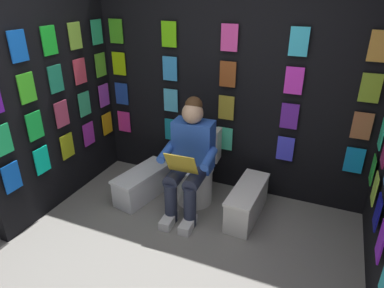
{
  "coord_description": "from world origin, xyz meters",
  "views": [
    {
      "loc": [
        -1.01,
        1.59,
        2.14
      ],
      "look_at": [
        0.08,
        -0.96,
        0.85
      ],
      "focal_mm": 31.79,
      "sensor_mm": 36.0,
      "label": 1
    }
  ],
  "objects_px": {
    "toilet": "(197,171)",
    "person_reading": "(189,158)",
    "comic_longbox_near": "(247,202)",
    "comic_longbox_far": "(143,184)"
  },
  "relations": [
    {
      "from": "person_reading",
      "to": "comic_longbox_far",
      "type": "height_order",
      "value": "person_reading"
    },
    {
      "from": "toilet",
      "to": "comic_longbox_near",
      "type": "relative_size",
      "value": 1.03
    },
    {
      "from": "toilet",
      "to": "comic_longbox_near",
      "type": "xyz_separation_m",
      "value": [
        -0.6,
        0.13,
        -0.15
      ]
    },
    {
      "from": "toilet",
      "to": "person_reading",
      "type": "xyz_separation_m",
      "value": [
        -0.01,
        0.23,
        0.27
      ]
    },
    {
      "from": "person_reading",
      "to": "comic_longbox_near",
      "type": "xyz_separation_m",
      "value": [
        -0.59,
        -0.1,
        -0.43
      ]
    },
    {
      "from": "comic_longbox_far",
      "to": "toilet",
      "type": "bearing_deg",
      "value": -147.36
    },
    {
      "from": "comic_longbox_far",
      "to": "person_reading",
      "type": "bearing_deg",
      "value": -169.58
    },
    {
      "from": "person_reading",
      "to": "comic_longbox_far",
      "type": "relative_size",
      "value": 1.58
    },
    {
      "from": "toilet",
      "to": "comic_longbox_far",
      "type": "height_order",
      "value": "toilet"
    },
    {
      "from": "toilet",
      "to": "person_reading",
      "type": "height_order",
      "value": "person_reading"
    }
  ]
}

